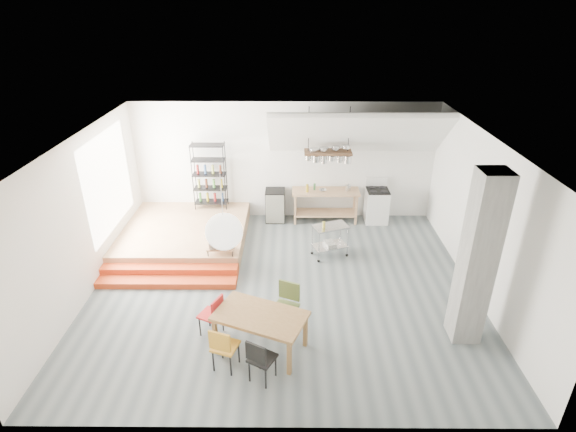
{
  "coord_description": "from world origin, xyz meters",
  "views": [
    {
      "loc": [
        0.16,
        -7.97,
        5.57
      ],
      "look_at": [
        0.1,
        0.8,
        1.29
      ],
      "focal_mm": 28.0,
      "sensor_mm": 36.0,
      "label": 1
    }
  ],
  "objects_px": {
    "stove": "(376,205)",
    "mini_fridge": "(275,205)",
    "dining_table": "(260,318)",
    "rolling_cart": "(330,236)"
  },
  "relations": [
    {
      "from": "rolling_cart",
      "to": "dining_table",
      "type": "bearing_deg",
      "value": -135.43
    },
    {
      "from": "stove",
      "to": "rolling_cart",
      "type": "bearing_deg",
      "value": -127.23
    },
    {
      "from": "dining_table",
      "to": "rolling_cart",
      "type": "xyz_separation_m",
      "value": [
        1.45,
        3.17,
        -0.14
      ]
    },
    {
      "from": "dining_table",
      "to": "mini_fridge",
      "type": "relative_size",
      "value": 1.96
    },
    {
      "from": "rolling_cart",
      "to": "stove",
      "type": "bearing_deg",
      "value": 31.84
    },
    {
      "from": "mini_fridge",
      "to": "dining_table",
      "type": "bearing_deg",
      "value": -91.03
    },
    {
      "from": "stove",
      "to": "dining_table",
      "type": "bearing_deg",
      "value": -119.6
    },
    {
      "from": "stove",
      "to": "rolling_cart",
      "type": "relative_size",
      "value": 1.31
    },
    {
      "from": "mini_fridge",
      "to": "rolling_cart",
      "type": "bearing_deg",
      "value": -54.5
    },
    {
      "from": "stove",
      "to": "mini_fridge",
      "type": "xyz_separation_m",
      "value": [
        -2.76,
        0.04,
        -0.04
      ]
    }
  ]
}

